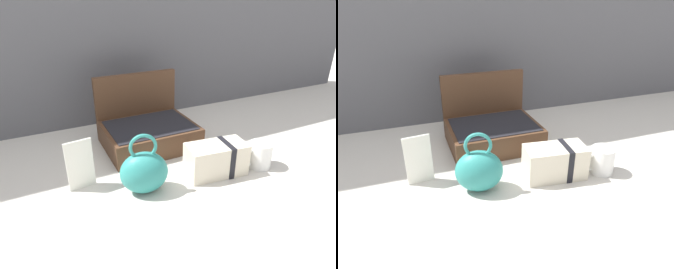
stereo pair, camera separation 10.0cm
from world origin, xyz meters
TOP-DOWN VIEW (x-y plane):
  - ground_plane at (0.00, 0.00)m, footprint 6.00×6.00m
  - open_suitcase at (0.05, 0.24)m, footprint 0.37×0.30m
  - teal_pouch_handbag at (-0.09, -0.07)m, footprint 0.18×0.14m
  - cream_toiletry_bag at (0.19, -0.09)m, footprint 0.22×0.13m
  - coffee_mug at (0.36, -0.12)m, footprint 0.12×0.08m
  - info_card_left at (-0.27, 0.04)m, footprint 0.09×0.02m

SIDE VIEW (x-z plane):
  - ground_plane at x=0.00m, z-range 0.00..0.00m
  - coffee_mug at x=0.36m, z-range 0.00..0.10m
  - cream_toiletry_bag at x=0.19m, z-range 0.00..0.12m
  - open_suitcase at x=0.05m, z-range -0.07..0.21m
  - teal_pouch_handbag at x=-0.09m, z-range -0.03..0.18m
  - info_card_left at x=-0.27m, z-range 0.00..0.18m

